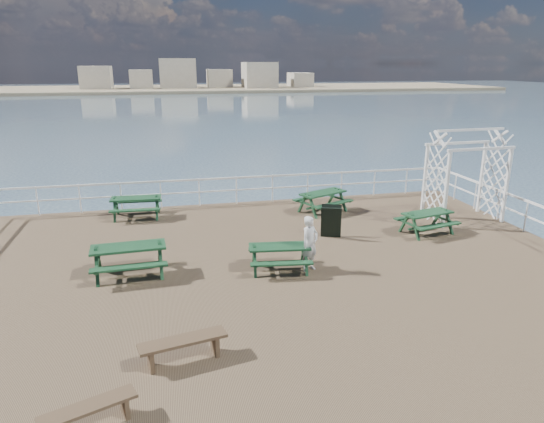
% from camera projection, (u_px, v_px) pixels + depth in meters
% --- Properties ---
extents(ground, '(18.00, 14.00, 0.30)m').
position_uv_depth(ground, '(274.00, 277.00, 13.10)').
color(ground, brown).
rests_on(ground, ground).
extents(sea_backdrop, '(300.00, 300.00, 9.20)m').
position_uv_depth(sea_backdrop, '(215.00, 85.00, 140.98)').
color(sea_backdrop, '#3C5065').
rests_on(sea_backdrop, ground).
extents(railing, '(17.77, 13.76, 1.10)m').
position_uv_depth(railing, '(254.00, 213.00, 15.19)').
color(railing, white).
rests_on(railing, ground).
extents(picnic_table_a, '(1.98, 1.63, 0.93)m').
position_uv_depth(picnic_table_a, '(129.00, 254.00, 12.70)').
color(picnic_table_a, '#14371F').
rests_on(picnic_table_a, ground).
extents(picnic_table_b, '(1.83, 1.50, 0.86)m').
position_uv_depth(picnic_table_b, '(136.00, 203.00, 17.53)').
color(picnic_table_b, '#14371F').
rests_on(picnic_table_b, ground).
extents(picnic_table_c, '(2.23, 2.05, 0.87)m').
position_uv_depth(picnic_table_c, '(323.00, 197.00, 18.19)').
color(picnic_table_c, '#14371F').
rests_on(picnic_table_c, ground).
extents(picnic_table_d, '(1.79, 1.51, 0.80)m').
position_uv_depth(picnic_table_d, '(280.00, 252.00, 13.04)').
color(picnic_table_d, '#14371F').
rests_on(picnic_table_d, ground).
extents(picnic_table_e, '(1.93, 1.69, 0.82)m').
position_uv_depth(picnic_table_e, '(427.00, 218.00, 15.89)').
color(picnic_table_e, '#14371F').
rests_on(picnic_table_e, ground).
extents(flat_bench_near, '(1.68, 0.72, 0.47)m').
position_uv_depth(flat_bench_near, '(183.00, 345.00, 9.03)').
color(flat_bench_near, '#503B29').
rests_on(flat_bench_near, ground).
extents(flat_bench_far, '(1.47, 0.84, 0.41)m').
position_uv_depth(flat_bench_far, '(89.00, 411.00, 7.36)').
color(flat_bench_far, '#503B29').
rests_on(flat_bench_far, ground).
extents(trellis_arbor, '(2.67, 1.52, 3.25)m').
position_uv_depth(trellis_arbor, '(465.00, 180.00, 17.06)').
color(trellis_arbor, white).
rests_on(trellis_arbor, ground).
extents(sandwich_board, '(0.77, 0.67, 1.06)m').
position_uv_depth(sandwich_board, '(331.00, 222.00, 15.53)').
color(sandwich_board, black).
rests_on(sandwich_board, ground).
extents(person, '(0.66, 0.59, 1.52)m').
position_uv_depth(person, '(310.00, 244.00, 12.96)').
color(person, silver).
rests_on(person, ground).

